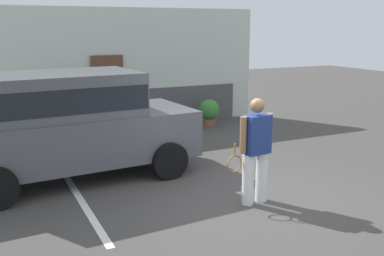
% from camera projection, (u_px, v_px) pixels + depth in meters
% --- Properties ---
extents(ground_plane, '(40.00, 40.00, 0.00)m').
position_uv_depth(ground_plane, '(246.00, 200.00, 7.65)').
color(ground_plane, '#423F3D').
extents(parking_stripe_0, '(0.12, 4.40, 0.01)m').
position_uv_depth(parking_stripe_0, '(77.00, 194.00, 7.90)').
color(parking_stripe_0, silver).
rests_on(parking_stripe_0, ground_plane).
extents(house_frontage, '(8.03, 0.40, 3.40)m').
position_uv_depth(house_frontage, '(128.00, 72.00, 12.92)').
color(house_frontage, silver).
rests_on(house_frontage, ground_plane).
extents(parked_suv, '(4.72, 2.41, 2.05)m').
position_uv_depth(parked_suv, '(68.00, 120.00, 8.49)').
color(parked_suv, '#4C4F54').
rests_on(parked_suv, ground_plane).
extents(tennis_player_man, '(0.91, 0.32, 1.77)m').
position_uv_depth(tennis_player_man, '(256.00, 150.00, 7.34)').
color(tennis_player_man, white).
rests_on(tennis_player_man, ground_plane).
extents(potted_plant_by_porch, '(0.60, 0.60, 0.79)m').
position_uv_depth(potted_plant_by_porch, '(209.00, 111.00, 13.18)').
color(potted_plant_by_porch, brown).
rests_on(potted_plant_by_porch, ground_plane).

